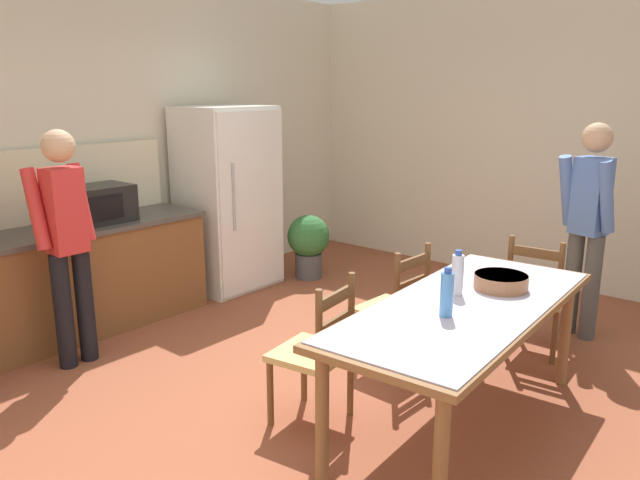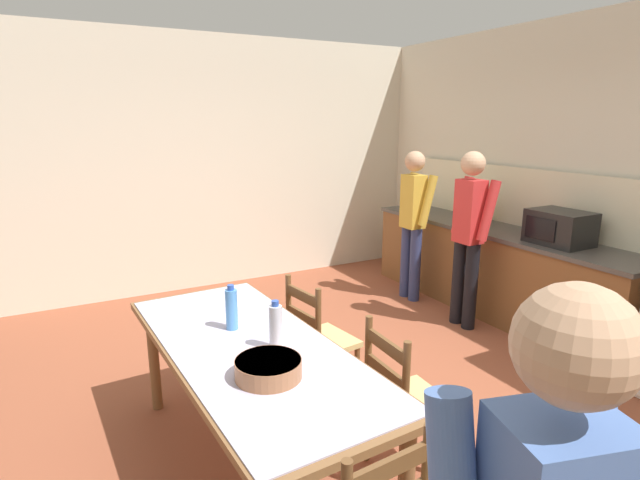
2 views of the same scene
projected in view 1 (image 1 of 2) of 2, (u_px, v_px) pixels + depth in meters
ground_plane at (331, 391)px, 4.14m from camera, size 8.32×8.32×0.00m
wall_back at (95, 146)px, 5.45m from camera, size 6.52×0.12×2.90m
wall_right at (537, 139)px, 6.21m from camera, size 0.12×5.20×2.90m
kitchen_counter at (17, 294)px, 4.68m from camera, size 3.15×0.66×0.88m
refrigerator at (228, 199)px, 6.10m from camera, size 0.85×0.73×1.78m
microwave at (99, 204)px, 5.06m from camera, size 0.50×0.39×0.30m
dining_table at (465, 316)px, 3.54m from camera, size 2.11×0.96×0.78m
bottle_near_centre at (447, 294)px, 3.29m from camera, size 0.07×0.07×0.27m
bottle_off_centre at (457, 274)px, 3.63m from camera, size 0.07×0.07×0.27m
serving_bowl at (501, 281)px, 3.75m from camera, size 0.32×0.32×0.09m
chair_side_far_right at (395, 309)px, 4.38m from camera, size 0.44×0.42×0.91m
chair_head_end at (537, 297)px, 4.63m from camera, size 0.43×0.45×0.91m
chair_side_far_left at (316, 353)px, 3.66m from camera, size 0.47×0.45×0.91m
person_at_counter at (66, 236)px, 4.33m from camera, size 0.42×0.29×1.69m
person_by_table at (588, 220)px, 4.83m from camera, size 0.36×0.47×1.70m
potted_plant at (308, 242)px, 6.48m from camera, size 0.44×0.44×0.67m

